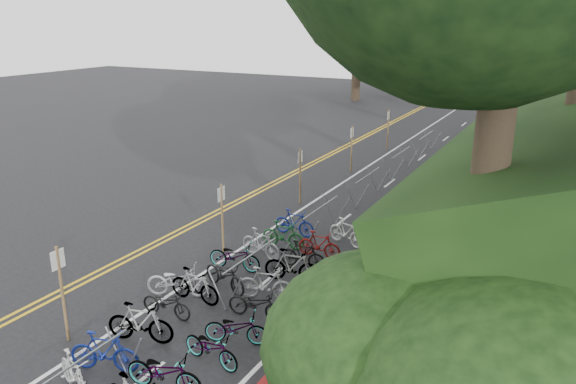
% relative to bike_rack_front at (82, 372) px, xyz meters
% --- Properties ---
extents(ground, '(120.00, 120.00, 0.00)m').
position_rel_bike_rack_front_xyz_m(ground, '(-2.61, 3.17, -0.80)').
color(ground, black).
rests_on(ground, ground).
extents(road_markings, '(7.47, 80.00, 0.01)m').
position_rel_bike_rack_front_xyz_m(road_markings, '(-1.98, 13.26, -0.80)').
color(road_markings, gold).
rests_on(road_markings, ground).
extents(red_curb, '(0.25, 28.00, 0.10)m').
position_rel_bike_rack_front_xyz_m(red_curb, '(3.09, 15.17, -0.75)').
color(red_curb, maroon).
rests_on(red_curb, ground).
extents(bike_rack_front, '(1.11, 2.67, 1.11)m').
position_rel_bike_rack_front_xyz_m(bike_rack_front, '(0.00, 0.00, 0.00)').
color(bike_rack_front, gray).
rests_on(bike_rack_front, ground).
extents(bike_racks_rest, '(1.14, 23.00, 1.17)m').
position_rel_bike_rack_front_xyz_m(bike_racks_rest, '(0.39, 16.17, 0.05)').
color(bike_racks_rest, gray).
rests_on(bike_racks_rest, ground).
extents(signpost_near, '(0.08, 0.40, 2.61)m').
position_rel_bike_rack_front_xyz_m(signpost_near, '(-2.33, 1.58, 0.69)').
color(signpost_near, brown).
rests_on(signpost_near, ground).
extents(signposts_rest, '(0.08, 18.40, 2.50)m').
position_rel_bike_rack_front_xyz_m(signposts_rest, '(-2.01, 17.17, 0.63)').
color(signposts_rest, brown).
rests_on(signposts_rest, ground).
extents(bike_front, '(1.32, 1.98, 0.98)m').
position_rel_bike_rack_front_xyz_m(bike_front, '(-1.34, 4.82, -0.31)').
color(bike_front, '#9E9EA3').
rests_on(bike_front, ground).
extents(bike_valet, '(3.39, 12.57, 1.08)m').
position_rel_bike_rack_front_xyz_m(bike_valet, '(0.37, 5.15, -0.31)').
color(bike_valet, beige).
rests_on(bike_valet, ground).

